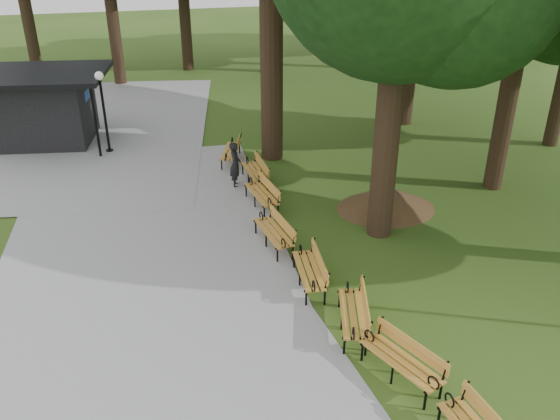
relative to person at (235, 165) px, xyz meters
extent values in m
plane|color=#2F4F16|center=(0.64, -6.99, -0.78)|extent=(100.00, 100.00, 0.00)
cube|color=#969699|center=(-3.36, -3.99, -0.75)|extent=(12.00, 38.00, 0.06)
imported|color=black|center=(0.00, 0.00, 0.00)|extent=(0.47, 0.63, 1.56)
cylinder|color=black|center=(-4.15, 4.32, 0.65)|extent=(0.10, 0.10, 2.86)
sphere|color=white|center=(-4.15, 4.32, 2.17)|extent=(0.32, 0.32, 0.32)
cone|color=#47301C|center=(4.21, -2.81, -0.41)|extent=(2.58, 2.58, 0.75)
cylinder|color=black|center=(3.38, -4.18, 2.75)|extent=(0.70, 0.70, 7.05)
cylinder|color=black|center=(8.32, -2.17, 2.52)|extent=(0.60, 0.60, 6.59)
cylinder|color=black|center=(1.80, 2.27, 3.73)|extent=(0.80, 0.80, 9.01)
cylinder|color=black|center=(8.36, 4.86, 3.37)|extent=(0.76, 0.76, 8.30)
camera|label=1|loc=(-2.92, -17.49, 7.29)|focal=37.00mm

